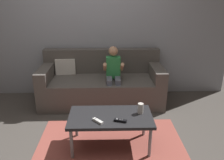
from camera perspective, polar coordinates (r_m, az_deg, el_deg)
ground_plane at (r=2.82m, az=-7.27°, el=-16.97°), size 9.69×9.69×0.00m
wall_back at (r=3.97m, az=-5.70°, el=13.86°), size 4.85×0.05×2.50m
couch at (r=3.81m, az=-2.64°, el=-1.12°), size 1.95×0.80×0.84m
person_seated_on_couch at (r=3.56m, az=0.35°, el=1.62°), size 0.31×0.38×0.96m
coffee_table at (r=2.68m, az=-0.37°, el=-9.54°), size 0.96×0.52×0.40m
area_rug at (r=2.88m, az=-0.35°, el=-15.78°), size 1.75×1.16×0.01m
game_remote_white_near_edge at (r=2.54m, az=-3.52°, el=-10.07°), size 0.12×0.13×0.03m
game_remote_black_center at (r=2.54m, az=2.09°, el=-10.00°), size 0.14×0.08×0.03m
soda_can at (r=2.71m, az=7.07°, el=-6.98°), size 0.07×0.07×0.12m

